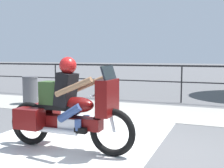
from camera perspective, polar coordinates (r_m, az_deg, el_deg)
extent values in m
plane|color=#565659|center=(4.97, 5.00, -13.26)|extent=(120.00, 120.00, 0.00)
cube|color=#99968E|center=(8.17, 11.95, -5.78)|extent=(44.00, 2.40, 0.01)
cube|color=silver|center=(5.30, -9.63, -12.04)|extent=(3.24, 6.00, 0.01)
cube|color=black|center=(9.94, 14.02, 3.59)|extent=(36.00, 0.04, 0.06)
cube|color=black|center=(9.97, 13.95, 0.38)|extent=(36.00, 0.03, 0.04)
cylinder|color=black|center=(11.80, -11.40, 0.91)|extent=(0.05, 0.05, 1.31)
cylinder|color=black|center=(9.98, 13.94, 0.00)|extent=(0.05, 0.05, 1.31)
torus|color=black|center=(4.56, 0.04, -9.79)|extent=(0.79, 0.11, 0.79)
torus|color=black|center=(5.36, -16.35, -7.70)|extent=(0.79, 0.11, 0.79)
cube|color=#5B0C0C|center=(4.89, -8.86, -7.61)|extent=(1.23, 0.22, 0.20)
cube|color=silver|center=(4.88, -8.52, -8.22)|extent=(0.34, 0.26, 0.26)
ellipsoid|color=#5B0C0C|center=(4.73, -6.89, -4.19)|extent=(0.57, 0.30, 0.26)
cube|color=black|center=(4.92, -10.52, -4.58)|extent=(0.71, 0.28, 0.08)
cube|color=#5B0C0C|center=(4.48, -0.92, -2.77)|extent=(0.20, 0.54, 0.58)
cube|color=#1E232B|center=(4.43, -0.68, 2.22)|extent=(0.10, 0.46, 0.24)
cylinder|color=silver|center=(4.53, -2.55, -2.04)|extent=(0.04, 0.70, 0.04)
cylinder|color=silver|center=(4.89, -11.78, -9.23)|extent=(0.89, 0.09, 0.09)
cube|color=#5B0C0C|center=(5.03, -16.47, -6.74)|extent=(0.48, 0.28, 0.35)
cube|color=#5B0C0C|center=(5.40, -13.31, -5.80)|extent=(0.48, 0.28, 0.35)
cylinder|color=silver|center=(4.51, -0.32, -6.32)|extent=(0.19, 0.06, 0.56)
cube|color=black|center=(4.81, -9.29, -1.07)|extent=(0.32, 0.36, 0.59)
sphere|color=#8C6647|center=(4.76, -8.95, 3.50)|extent=(0.23, 0.23, 0.23)
sphere|color=#B21919|center=(4.75, -8.95, 3.74)|extent=(0.29, 0.29, 0.29)
cylinder|color=#33477A|center=(4.66, -8.58, -5.86)|extent=(0.44, 0.13, 0.34)
cylinder|color=#33477A|center=(4.63, -6.93, -8.21)|extent=(0.11, 0.11, 0.18)
cube|color=black|center=(4.63, -6.37, -9.36)|extent=(0.20, 0.10, 0.09)
cylinder|color=#33477A|center=(4.92, -6.81, -5.24)|extent=(0.44, 0.13, 0.34)
cylinder|color=#33477A|center=(4.88, -5.23, -7.45)|extent=(0.11, 0.11, 0.18)
cube|color=black|center=(4.88, -4.69, -8.53)|extent=(0.20, 0.10, 0.09)
cylinder|color=#8C6647|center=(4.38, -7.87, -0.63)|extent=(0.65, 0.09, 0.34)
cylinder|color=#8C6647|center=(4.91, -4.40, 0.08)|extent=(0.65, 0.09, 0.34)
cube|color=#2D4723|center=(4.98, -12.24, -1.80)|extent=(0.34, 0.28, 0.40)
cylinder|color=#515156|center=(9.89, -16.27, -1.37)|extent=(0.49, 0.49, 0.88)
cylinder|color=#515156|center=(9.84, -16.35, 1.34)|extent=(0.52, 0.52, 0.06)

